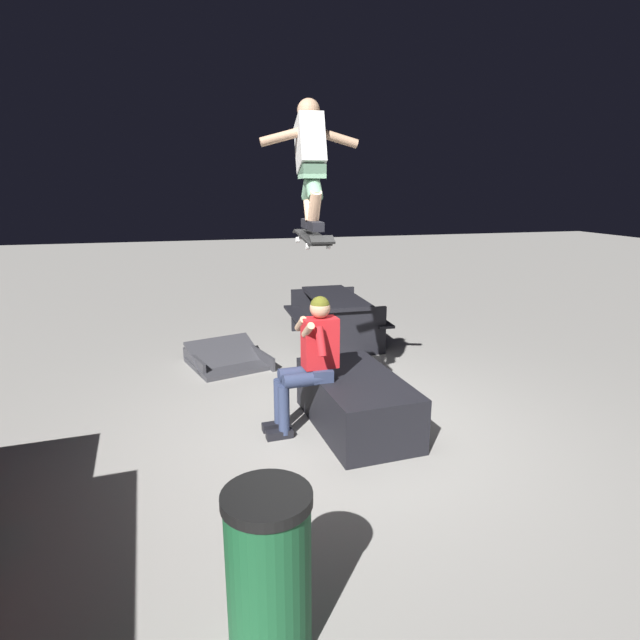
{
  "coord_description": "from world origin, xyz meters",
  "views": [
    {
      "loc": [
        -4.47,
        1.45,
        2.39
      ],
      "look_at": [
        0.16,
        0.24,
        1.14
      ],
      "focal_mm": 28.64,
      "sensor_mm": 36.0,
      "label": 1
    }
  ],
  "objects_px": {
    "ledge_box_main": "(356,402)",
    "person_sitting_on_ledge": "(309,357)",
    "picnic_table_back": "(335,311)",
    "skater_airborne": "(311,158)",
    "skateboard": "(312,237)",
    "kicker_ramp": "(228,361)",
    "trash_bin": "(269,571)"
  },
  "relations": [
    {
      "from": "kicker_ramp",
      "to": "picnic_table_back",
      "type": "height_order",
      "value": "picnic_table_back"
    },
    {
      "from": "skateboard",
      "to": "picnic_table_back",
      "type": "height_order",
      "value": "skateboard"
    },
    {
      "from": "skater_airborne",
      "to": "trash_bin",
      "type": "height_order",
      "value": "skater_airborne"
    },
    {
      "from": "skateboard",
      "to": "picnic_table_back",
      "type": "xyz_separation_m",
      "value": [
        2.97,
        -1.09,
        -1.45
      ]
    },
    {
      "from": "ledge_box_main",
      "to": "picnic_table_back",
      "type": "bearing_deg",
      "value": -12.02
    },
    {
      "from": "kicker_ramp",
      "to": "picnic_table_back",
      "type": "distance_m",
      "value": 1.93
    },
    {
      "from": "ledge_box_main",
      "to": "skater_airborne",
      "type": "bearing_deg",
      "value": 89.63
    },
    {
      "from": "picnic_table_back",
      "to": "trash_bin",
      "type": "height_order",
      "value": "trash_bin"
    },
    {
      "from": "picnic_table_back",
      "to": "person_sitting_on_ledge",
      "type": "bearing_deg",
      "value": 159.05
    },
    {
      "from": "ledge_box_main",
      "to": "kicker_ramp",
      "type": "xyz_separation_m",
      "value": [
        2.21,
        1.12,
        -0.21
      ]
    },
    {
      "from": "person_sitting_on_ledge",
      "to": "trash_bin",
      "type": "height_order",
      "value": "person_sitting_on_ledge"
    },
    {
      "from": "skater_airborne",
      "to": "person_sitting_on_ledge",
      "type": "bearing_deg",
      "value": 9.49
    },
    {
      "from": "person_sitting_on_ledge",
      "to": "skateboard",
      "type": "bearing_deg",
      "value": -177.05
    },
    {
      "from": "person_sitting_on_ledge",
      "to": "skater_airborne",
      "type": "distance_m",
      "value": 1.86
    },
    {
      "from": "trash_bin",
      "to": "skateboard",
      "type": "bearing_deg",
      "value": -19.11
    },
    {
      "from": "skateboard",
      "to": "trash_bin",
      "type": "relative_size",
      "value": 1.12
    },
    {
      "from": "ledge_box_main",
      "to": "skater_airborne",
      "type": "relative_size",
      "value": 1.37
    },
    {
      "from": "person_sitting_on_ledge",
      "to": "skater_airborne",
      "type": "xyz_separation_m",
      "value": [
        -0.05,
        -0.01,
        1.86
      ]
    },
    {
      "from": "skater_airborne",
      "to": "picnic_table_back",
      "type": "xyz_separation_m",
      "value": [
        2.92,
        -1.09,
        -2.14
      ]
    },
    {
      "from": "ledge_box_main",
      "to": "kicker_ramp",
      "type": "bearing_deg",
      "value": 26.99
    },
    {
      "from": "skateboard",
      "to": "kicker_ramp",
      "type": "distance_m",
      "value": 3.02
    },
    {
      "from": "person_sitting_on_ledge",
      "to": "skateboard",
      "type": "height_order",
      "value": "skateboard"
    },
    {
      "from": "trash_bin",
      "to": "person_sitting_on_ledge",
      "type": "bearing_deg",
      "value": -18.19
    },
    {
      "from": "ledge_box_main",
      "to": "skater_airborne",
      "type": "height_order",
      "value": "skater_airborne"
    },
    {
      "from": "ledge_box_main",
      "to": "person_sitting_on_ledge",
      "type": "bearing_deg",
      "value": 83.41
    },
    {
      "from": "picnic_table_back",
      "to": "ledge_box_main",
      "type": "bearing_deg",
      "value": 167.98
    },
    {
      "from": "skater_airborne",
      "to": "picnic_table_back",
      "type": "relative_size",
      "value": 0.65
    },
    {
      "from": "skater_airborne",
      "to": "picnic_table_back",
      "type": "distance_m",
      "value": 3.77
    },
    {
      "from": "person_sitting_on_ledge",
      "to": "skateboard",
      "type": "relative_size",
      "value": 1.34
    },
    {
      "from": "ledge_box_main",
      "to": "skateboard",
      "type": "bearing_deg",
      "value": 96.5
    },
    {
      "from": "skater_airborne",
      "to": "trash_bin",
      "type": "distance_m",
      "value": 3.3
    },
    {
      "from": "skater_airborne",
      "to": "skateboard",
      "type": "bearing_deg",
      "value": 176.88
    }
  ]
}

